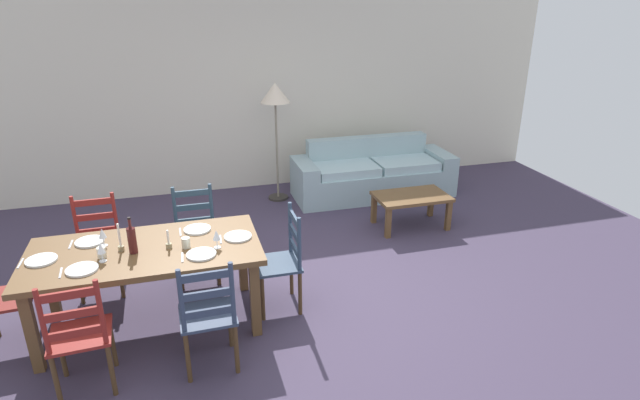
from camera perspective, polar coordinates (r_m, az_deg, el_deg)
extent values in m
cube|color=#40354B|center=(5.10, -3.24, -10.76)|extent=(9.60, 9.60, 0.02)
cube|color=beige|center=(7.69, -9.12, 11.12)|extent=(9.60, 0.16, 2.70)
cube|color=brown|center=(4.59, -18.73, -5.38)|extent=(1.90, 0.96, 0.05)
cube|color=brown|center=(4.58, -29.15, -12.61)|extent=(0.08, 0.08, 0.70)
cube|color=brown|center=(4.45, -7.14, -10.70)|extent=(0.08, 0.08, 0.70)
cube|color=brown|center=(5.22, -27.52, -8.04)|extent=(0.08, 0.08, 0.70)
cube|color=brown|center=(5.11, -8.54, -6.26)|extent=(0.08, 0.08, 0.70)
cube|color=maroon|center=(4.21, -24.85, -13.32)|extent=(0.44, 0.42, 0.03)
cylinder|color=#4C351E|center=(4.50, -26.56, -14.75)|extent=(0.04, 0.04, 0.43)
cylinder|color=#4C351E|center=(4.46, -21.87, -14.32)|extent=(0.04, 0.04, 0.43)
cylinder|color=#4C351E|center=(4.23, -27.02, -17.39)|extent=(0.04, 0.04, 0.43)
cylinder|color=#4C351E|center=(4.18, -21.95, -16.98)|extent=(0.04, 0.04, 0.43)
cylinder|color=maroon|center=(3.96, -28.24, -11.76)|extent=(0.04, 0.04, 0.50)
cylinder|color=maroon|center=(3.91, -22.97, -11.26)|extent=(0.04, 0.04, 0.50)
cube|color=maroon|center=(4.00, -25.31, -13.10)|extent=(0.38, 0.05, 0.06)
cube|color=maroon|center=(3.92, -25.67, -11.28)|extent=(0.38, 0.05, 0.06)
cube|color=maroon|center=(3.84, -26.03, -9.38)|extent=(0.38, 0.05, 0.06)
cube|color=#303D54|center=(4.13, -12.25, -12.25)|extent=(0.43, 0.41, 0.03)
cylinder|color=#4C351E|center=(4.40, -14.63, -13.81)|extent=(0.04, 0.04, 0.43)
cylinder|color=#4C351E|center=(4.41, -9.86, -13.25)|extent=(0.04, 0.04, 0.43)
cylinder|color=#4C351E|center=(4.13, -14.34, -16.49)|extent=(0.04, 0.04, 0.43)
cylinder|color=#4C351E|center=(4.14, -9.18, -15.87)|extent=(0.04, 0.04, 0.43)
cylinder|color=#303D54|center=(3.85, -15.02, -10.68)|extent=(0.04, 0.04, 0.50)
cylinder|color=#303D54|center=(3.86, -9.62, -10.05)|extent=(0.04, 0.04, 0.50)
cube|color=#303D54|center=(3.92, -12.16, -11.99)|extent=(0.38, 0.03, 0.06)
cube|color=#303D54|center=(3.84, -12.34, -10.12)|extent=(0.38, 0.03, 0.06)
cube|color=#303D54|center=(3.76, -12.52, -8.18)|extent=(0.38, 0.03, 0.06)
cube|color=maroon|center=(5.40, -23.22, -5.14)|extent=(0.42, 0.41, 0.03)
cylinder|color=#4C351E|center=(5.33, -21.08, -7.96)|extent=(0.04, 0.04, 0.43)
cylinder|color=#4C351E|center=(5.38, -24.92, -8.30)|extent=(0.04, 0.04, 0.43)
cylinder|color=#4C351E|center=(5.63, -20.91, -6.30)|extent=(0.04, 0.04, 0.43)
cylinder|color=#4C351E|center=(5.68, -24.53, -6.64)|extent=(0.04, 0.04, 0.43)
cylinder|color=maroon|center=(5.43, -21.59, -1.69)|extent=(0.04, 0.04, 0.50)
cylinder|color=maroon|center=(5.48, -25.32, -2.08)|extent=(0.04, 0.04, 0.50)
cube|color=maroon|center=(5.50, -23.26, -3.13)|extent=(0.38, 0.03, 0.06)
cube|color=maroon|center=(5.44, -23.49, -1.69)|extent=(0.38, 0.03, 0.06)
cube|color=maroon|center=(5.39, -23.73, -0.23)|extent=(0.38, 0.03, 0.06)
cube|color=#2E4658|center=(5.33, -13.43, -4.24)|extent=(0.42, 0.40, 0.03)
cylinder|color=#4C351E|center=(5.28, -11.16, -7.07)|extent=(0.04, 0.04, 0.43)
cylinder|color=#4C351E|center=(5.28, -15.07, -7.46)|extent=(0.04, 0.04, 0.43)
cylinder|color=#4C351E|center=(5.59, -11.47, -5.44)|extent=(0.04, 0.04, 0.43)
cylinder|color=#4C351E|center=(5.58, -15.17, -5.81)|extent=(0.04, 0.04, 0.43)
cylinder|color=#2E4658|center=(5.38, -11.86, -0.76)|extent=(0.04, 0.04, 0.50)
cylinder|color=#2E4658|center=(5.38, -15.67, -1.14)|extent=(0.04, 0.04, 0.50)
cube|color=#2E4658|center=(5.43, -13.64, -2.22)|extent=(0.38, 0.03, 0.06)
cube|color=#2E4658|center=(5.37, -13.78, -0.75)|extent=(0.38, 0.03, 0.06)
cube|color=#2E4658|center=(5.32, -13.93, 0.74)|extent=(0.38, 0.03, 0.06)
cube|color=maroon|center=(4.93, -31.26, -9.27)|extent=(0.43, 0.45, 0.03)
cylinder|color=#4C351E|center=(5.16, -28.57, -10.32)|extent=(0.04, 0.04, 0.43)
cylinder|color=#4C351E|center=(4.85, -29.08, -12.48)|extent=(0.04, 0.04, 0.43)
cube|color=#2F4158|center=(4.75, -4.76, -7.02)|extent=(0.40, 0.42, 0.03)
cylinder|color=#4C351E|center=(4.69, -6.32, -10.75)|extent=(0.04, 0.04, 0.43)
cylinder|color=#4C351E|center=(4.99, -7.02, -8.60)|extent=(0.04, 0.04, 0.43)
cylinder|color=#4C351E|center=(4.74, -2.20, -10.22)|extent=(0.04, 0.04, 0.43)
cylinder|color=#4C351E|center=(5.04, -3.17, -8.13)|extent=(0.04, 0.04, 0.43)
cylinder|color=#2F4158|center=(4.50, -2.29, -4.89)|extent=(0.04, 0.04, 0.50)
cylinder|color=#2F4158|center=(4.82, -3.28, -3.04)|extent=(0.04, 0.04, 0.50)
cube|color=#2F4158|center=(4.72, -2.78, -5.36)|extent=(0.03, 0.38, 0.06)
cube|color=#2F4158|center=(4.65, -2.81, -3.71)|extent=(0.03, 0.38, 0.06)
cube|color=#2F4158|center=(4.59, -2.84, -2.02)|extent=(0.03, 0.38, 0.06)
cylinder|color=white|center=(4.41, -24.73, -6.95)|extent=(0.24, 0.24, 0.02)
cube|color=silver|center=(4.44, -26.63, -7.17)|extent=(0.03, 0.17, 0.01)
cylinder|color=white|center=(4.34, -12.92, -5.84)|extent=(0.24, 0.24, 0.02)
cube|color=silver|center=(4.34, -14.90, -6.11)|extent=(0.02, 0.17, 0.01)
cylinder|color=white|center=(4.85, -24.00, -4.20)|extent=(0.24, 0.24, 0.02)
cube|color=silver|center=(4.88, -25.73, -4.43)|extent=(0.02, 0.17, 0.01)
cylinder|color=white|center=(4.79, -13.34, -3.16)|extent=(0.24, 0.24, 0.02)
cube|color=silver|center=(4.79, -15.12, -3.41)|extent=(0.02, 0.17, 0.01)
cylinder|color=white|center=(4.69, -28.32, -5.84)|extent=(0.24, 0.24, 0.02)
cube|color=silver|center=(4.74, -30.08, -6.05)|extent=(0.02, 0.17, 0.01)
cylinder|color=white|center=(4.58, -9.02, -3.99)|extent=(0.24, 0.24, 0.02)
cube|color=silver|center=(4.57, -10.88, -4.26)|extent=(0.03, 0.17, 0.01)
cylinder|color=#471919|center=(4.49, -19.96, -4.22)|extent=(0.07, 0.07, 0.22)
cylinder|color=#471919|center=(4.43, -20.21, -2.47)|extent=(0.02, 0.02, 0.08)
cylinder|color=black|center=(4.41, -20.29, -1.90)|extent=(0.03, 0.03, 0.02)
cylinder|color=white|center=(4.48, -22.76, -6.22)|extent=(0.06, 0.06, 0.01)
cylinder|color=white|center=(4.47, -22.83, -5.78)|extent=(0.01, 0.01, 0.07)
cone|color=white|center=(4.43, -22.98, -4.89)|extent=(0.06, 0.06, 0.08)
cylinder|color=white|center=(4.43, -11.22, -5.14)|extent=(0.06, 0.06, 0.01)
cylinder|color=white|center=(4.42, -11.26, -4.70)|extent=(0.01, 0.01, 0.07)
cone|color=white|center=(4.38, -11.33, -3.79)|extent=(0.06, 0.06, 0.08)
cylinder|color=white|center=(4.74, -22.64, -4.65)|extent=(0.06, 0.06, 0.01)
cylinder|color=white|center=(4.73, -22.71, -4.23)|extent=(0.01, 0.01, 0.07)
cone|color=white|center=(4.70, -22.84, -3.38)|extent=(0.06, 0.06, 0.08)
cylinder|color=beige|center=(4.48, -14.54, -4.57)|extent=(0.07, 0.07, 0.09)
cylinder|color=beige|center=(4.53, -22.90, -5.35)|extent=(0.07, 0.07, 0.09)
cylinder|color=#998C66|center=(4.60, -21.02, -4.98)|extent=(0.05, 0.05, 0.04)
cylinder|color=white|center=(4.55, -21.22, -3.61)|extent=(0.02, 0.02, 0.20)
cylinder|color=#998C66|center=(4.52, -16.28, -4.85)|extent=(0.05, 0.05, 0.04)
cylinder|color=white|center=(4.49, -16.39, -3.92)|extent=(0.02, 0.02, 0.12)
cube|color=#99B5BA|center=(7.53, 5.86, 1.98)|extent=(1.80, 0.81, 0.40)
cube|color=#99B5BA|center=(7.73, 5.11, 4.10)|extent=(1.80, 0.21, 0.80)
cube|color=#99B5BA|center=(7.92, 12.79, 3.23)|extent=(0.24, 0.80, 0.58)
cube|color=#99B5BA|center=(7.20, -1.69, 1.92)|extent=(0.24, 0.80, 0.58)
cube|color=#ACCAD0|center=(7.57, 9.26, 4.00)|extent=(0.86, 0.64, 0.12)
cube|color=#ACCAD0|center=(7.25, 2.77, 3.47)|extent=(0.86, 0.64, 0.12)
cube|color=brown|center=(6.50, 10.05, 0.38)|extent=(0.90, 0.56, 0.04)
cube|color=brown|center=(6.23, 7.51, -2.53)|extent=(0.06, 0.06, 0.38)
cube|color=brown|center=(6.57, 13.94, -1.68)|extent=(0.06, 0.06, 0.38)
cube|color=brown|center=(6.61, 5.95, -0.97)|extent=(0.06, 0.06, 0.38)
cube|color=brown|center=(6.94, 12.10, -0.25)|extent=(0.06, 0.06, 0.38)
cylinder|color=#332D28|center=(7.45, -4.60, 0.30)|extent=(0.28, 0.28, 0.03)
cylinder|color=gray|center=(7.23, -4.76, 5.40)|extent=(0.03, 0.03, 1.35)
cone|color=beige|center=(7.05, -4.97, 11.69)|extent=(0.40, 0.40, 0.26)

